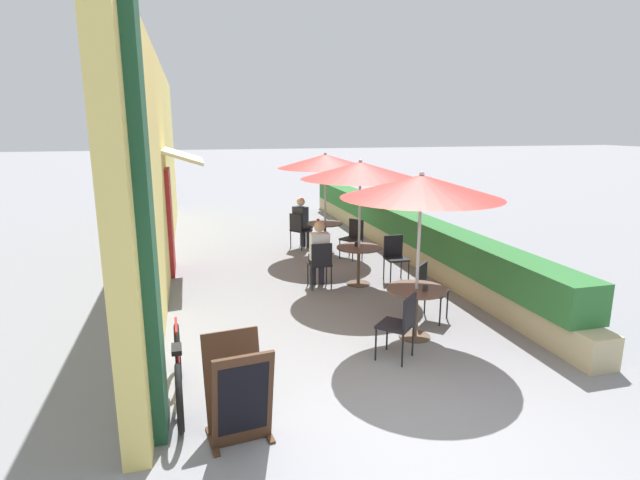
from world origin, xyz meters
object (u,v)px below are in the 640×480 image
(patio_table_near, at_px, (416,301))
(cafe_chair_near_left, at_px, (428,287))
(patio_table_far, at_px, (325,231))
(cafe_chair_far_left, at_px, (353,236))
(coffee_cup_near, at_px, (425,288))
(seated_patron_mid_left, at_px, (319,251))
(seated_patron_far_right, at_px, (302,220))
(menu_board, at_px, (238,391))
(cafe_chair_mid_left, at_px, (320,261))
(cafe_chair_near_right, at_px, (401,322))
(cafe_chair_far_right, at_px, (299,228))
(coffee_cup_far, at_px, (318,221))
(patio_table_mid, at_px, (359,257))
(patio_umbrella_mid, at_px, (360,170))
(coffee_cup_mid, at_px, (356,244))
(patio_umbrella_near, at_px, (421,187))
(cafe_chair_mid_right, at_px, (395,254))
(bicycle_leaning, at_px, (179,372))
(patio_umbrella_far, at_px, (325,161))

(patio_table_near, relative_size, cafe_chair_near_left, 0.95)
(patio_table_far, height_order, cafe_chair_far_left, cafe_chair_far_left)
(coffee_cup_near, xyz_separation_m, seated_patron_mid_left, (-0.80, 2.67, -0.08))
(seated_patron_far_right, bearing_deg, menu_board, -52.57)
(cafe_chair_mid_left, xyz_separation_m, seated_patron_mid_left, (0.00, 0.11, 0.17))
(cafe_chair_near_left, height_order, cafe_chair_near_right, same)
(menu_board, bearing_deg, cafe_chair_near_left, 28.84)
(cafe_chair_near_left, bearing_deg, patio_table_near, 5.79)
(cafe_chair_far_right, distance_m, coffee_cup_far, 0.66)
(patio_table_mid, height_order, seated_patron_mid_left, seated_patron_mid_left)
(coffee_cup_far, bearing_deg, patio_umbrella_mid, -86.77)
(coffee_cup_mid, distance_m, coffee_cup_far, 2.43)
(patio_umbrella_near, bearing_deg, cafe_chair_near_right, -129.56)
(coffee_cup_near, height_order, cafe_chair_far_left, cafe_chair_far_left)
(cafe_chair_mid_right, distance_m, coffee_cup_mid, 0.82)
(bicycle_leaning, bearing_deg, cafe_chair_near_left, 20.43)
(cafe_chair_near_right, height_order, bicycle_leaning, cafe_chair_near_right)
(coffee_cup_near, xyz_separation_m, coffee_cup_far, (-0.19, 5.11, 0.00))
(coffee_cup_near, bearing_deg, coffee_cup_mid, 91.59)
(bicycle_leaning, relative_size, menu_board, 1.76)
(patio_umbrella_mid, xyz_separation_m, cafe_chair_far_right, (-0.49, 2.99, -1.62))
(patio_table_near, height_order, seated_patron_mid_left, seated_patron_mid_left)
(coffee_cup_mid, height_order, patio_table_far, coffee_cup_mid)
(cafe_chair_near_left, relative_size, cafe_chair_mid_left, 1.00)
(coffee_cup_mid, xyz_separation_m, patio_umbrella_far, (0.03, 2.35, 1.37))
(coffee_cup_near, height_order, menu_board, menu_board)
(cafe_chair_near_left, height_order, cafe_chair_mid_left, same)
(seated_patron_far_right, bearing_deg, seated_patron_mid_left, -42.08)
(seated_patron_far_right, bearing_deg, cafe_chair_near_left, -25.44)
(coffee_cup_near, bearing_deg, seated_patron_far_right, 94.53)
(cafe_chair_near_left, bearing_deg, cafe_chair_mid_right, -142.98)
(cafe_chair_near_left, xyz_separation_m, seated_patron_mid_left, (-1.22, 1.96, 0.17))
(patio_umbrella_near, relative_size, cafe_chair_near_right, 2.69)
(cafe_chair_near_right, bearing_deg, cafe_chair_far_right, 45.27)
(patio_table_near, height_order, coffee_cup_far, coffee_cup_far)
(cafe_chair_mid_right, bearing_deg, patio_umbrella_mid, 5.79)
(patio_table_far, bearing_deg, patio_table_mid, -90.22)
(patio_umbrella_far, relative_size, bicycle_leaning, 1.36)
(patio_umbrella_near, bearing_deg, seated_patron_far_right, 93.96)
(patio_umbrella_mid, height_order, seated_patron_mid_left, patio_umbrella_mid)
(patio_table_mid, height_order, patio_table_far, same)
(patio_table_mid, bearing_deg, patio_table_near, -90.33)
(coffee_cup_near, bearing_deg, menu_board, -149.71)
(coffee_cup_near, bearing_deg, patio_umbrella_far, 90.47)
(cafe_chair_near_right, relative_size, cafe_chair_mid_left, 1.00)
(coffee_cup_near, relative_size, cafe_chair_far_right, 0.10)
(patio_table_far, xyz_separation_m, patio_umbrella_far, (0.00, 0.00, 1.60))
(patio_umbrella_far, distance_m, seated_patron_far_right, 1.64)
(cafe_chair_far_left, xyz_separation_m, seated_patron_far_right, (-0.91, 1.21, 0.17))
(coffee_cup_mid, relative_size, seated_patron_far_right, 0.07)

